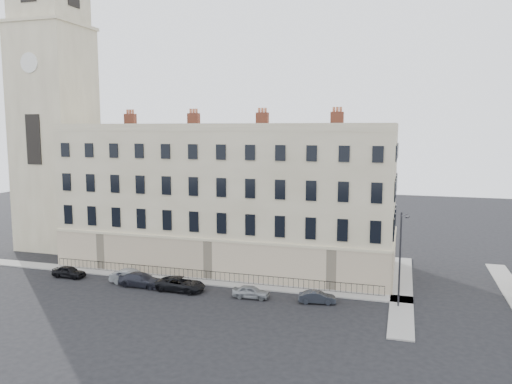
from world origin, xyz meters
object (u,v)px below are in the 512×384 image
car_a (69,272)px  streetlamp (400,255)px  car_e (251,292)px  car_d (181,284)px  car_f (317,297)px  car_b (131,277)px  car_c (141,280)px

car_a → streetlamp: (32.82, 0.60, 4.00)m
car_a → car_e: (19.93, -0.67, -0.02)m
car_d → car_e: bearing=-88.5°
car_e → car_f: size_ratio=1.04×
car_d → car_e: size_ratio=1.39×
car_a → streetlamp: bearing=-87.7°
car_d → streetlamp: bearing=-84.6°
streetlamp → car_a: bearing=-159.8°
car_f → car_a: bearing=79.4°
car_e → streetlamp: 13.56m
car_b → car_c: bearing=-117.7°
car_c → car_e: 11.28m
car_c → car_d: 4.27m
car_d → car_e: car_d is taller
car_a → car_d: bearing=-91.5°
car_f → streetlamp: 8.06m
car_a → streetlamp: size_ratio=0.42×
streetlamp → car_b: bearing=-159.6°
car_c → streetlamp: (24.17, 1.11, 3.94)m
car_a → car_f: car_a is taller
car_a → car_f: bearing=-89.4°
car_c → car_f: bearing=-88.1°
car_b → car_d: size_ratio=0.87×
car_a → streetlamp: 33.07m
car_e → streetlamp: (12.89, 1.27, 4.02)m
car_d → car_f: size_ratio=1.45×
car_f → car_e: bearing=83.8°
car_c → streetlamp: streetlamp is taller
car_b → car_e: car_b is taller
car_f → car_c: bearing=80.8°
car_d → car_e: (7.00, -0.05, -0.08)m
car_d → car_b: bearing=85.1°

